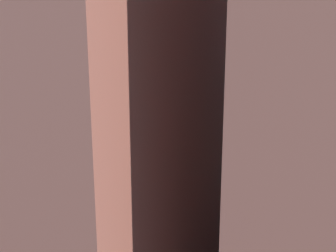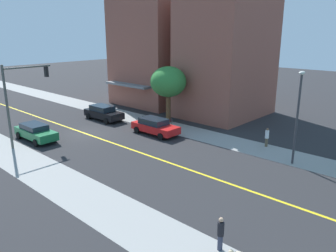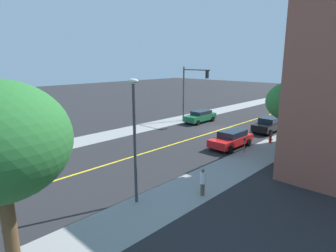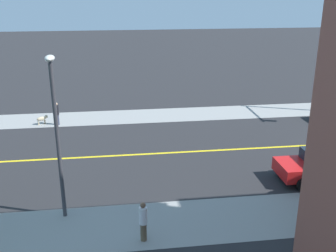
{
  "view_description": "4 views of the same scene",
  "coord_description": "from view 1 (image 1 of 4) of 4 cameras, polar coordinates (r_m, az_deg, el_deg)",
  "views": [
    {
      "loc": [
        -23.48,
        -1.51,
        6.57
      ],
      "look_at": [
        -0.48,
        11.6,
        2.01
      ],
      "focal_mm": 29.92,
      "sensor_mm": 36.0,
      "label": 1
    },
    {
      "loc": [
        16.91,
        26.16,
        9.34
      ],
      "look_at": [
        -1.15,
        9.56,
        2.35
      ],
      "focal_mm": 35.62,
      "sensor_mm": 36.0,
      "label": 2
    },
    {
      "loc": [
        -17.22,
        26.66,
        7.62
      ],
      "look_at": [
        -0.3,
        8.97,
        1.97
      ],
      "focal_mm": 30.42,
      "sensor_mm": 36.0,
      "label": 3
    },
    {
      "loc": [
        -20.97,
        15.12,
        9.09
      ],
      "look_at": [
        0.15,
        12.27,
        1.6
      ],
      "focal_mm": 42.42,
      "sensor_mm": 36.0,
      "label": 4
    }
  ],
  "objects": [
    {
      "name": "street_tree_right_corner",
      "position": [
        15.93,
        13.04,
        1.26
      ],
      "size": [
        3.72,
        3.72,
        5.91
      ],
      "color": "brown",
      "rests_on": "ground"
    },
    {
      "name": "green_sedan_right_curb",
      "position": [
        28.19,
        29.11,
        -3.34
      ],
      "size": [
        2.01,
        4.76,
        1.47
      ],
      "rotation": [
        0.0,
        0.0,
        1.58
      ],
      "color": "#196638",
      "rests_on": "ground"
    },
    {
      "name": "parking_meter",
      "position": [
        19.73,
        7.48,
        -7.17
      ],
      "size": [
        0.12,
        0.18,
        1.28
      ],
      "color": "#4C4C51",
      "rests_on": "ground"
    },
    {
      "name": "sidewalk_right",
      "position": [
        31.36,
        26.28,
        -3.34
      ],
      "size": [
        3.33,
        126.0,
        0.01
      ],
      "primitive_type": "cube",
      "color": "gray",
      "rests_on": "ground"
    },
    {
      "name": "street_lamp",
      "position": [
        25.9,
        -17.68,
        3.93
      ],
      "size": [
        0.7,
        0.36,
        6.74
      ],
      "color": "#38383D",
      "rests_on": "ground"
    },
    {
      "name": "street_tree_left_near",
      "position": [
        30.45,
        -27.6,
        5.76
      ],
      "size": [
        4.77,
        4.77,
        7.08
      ],
      "color": "brown",
      "rests_on": "ground"
    },
    {
      "name": "ground_plane",
      "position": [
        24.43,
        25.18,
        -6.79
      ],
      "size": [
        140.0,
        140.0,
        0.0
      ],
      "primitive_type": "plane",
      "color": "#262628"
    },
    {
      "name": "red_sedan_left_curb",
      "position": [
        21.02,
        10.63,
        -6.36
      ],
      "size": [
        2.1,
        4.74,
        1.51
      ],
      "rotation": [
        0.0,
        0.0,
        1.57
      ],
      "color": "red",
      "rests_on": "ground"
    },
    {
      "name": "sidewalk_left",
      "position": [
        17.66,
        23.18,
        -12.88
      ],
      "size": [
        3.33,
        126.0,
        0.01
      ],
      "primitive_type": "cube",
      "color": "gray",
      "rests_on": "ground"
    },
    {
      "name": "pedestrian_black_shirt",
      "position": [
        36.49,
        -5.4,
        0.71
      ],
      "size": [
        0.31,
        0.31,
        1.6
      ],
      "rotation": [
        0.0,
        0.0,
        3.78
      ],
      "color": "#33384C",
      "rests_on": "ground"
    },
    {
      "name": "blue_sedan_left_curb",
      "position": [
        35.14,
        -26.51,
        -0.7
      ],
      "size": [
        2.17,
        4.45,
        1.56
      ],
      "rotation": [
        0.0,
        0.0,
        1.6
      ],
      "color": "#1E429E",
      "rests_on": "ground"
    },
    {
      "name": "small_dog",
      "position": [
        37.39,
        -6.51,
        0.21
      ],
      "size": [
        0.59,
        0.78,
        0.61
      ],
      "rotation": [
        0.0,
        0.0,
        5.24
      ],
      "color": "#C6B28C",
      "rests_on": "ground"
    },
    {
      "name": "traffic_light_mast",
      "position": [
        28.86,
        28.63,
        4.52
      ],
      "size": [
        4.11,
        0.32,
        6.85
      ],
      "rotation": [
        0.0,
        0.0,
        3.14
      ],
      "color": "#474C47",
      "rests_on": "ground"
    },
    {
      "name": "pedestrian_white_shirt",
      "position": [
        22.75,
        -15.83,
        -5.16
      ],
      "size": [
        0.32,
        0.32,
        1.62
      ],
      "rotation": [
        0.0,
        0.0,
        3.89
      ],
      "color": "brown",
      "rests_on": "ground"
    },
    {
      "name": "black_pickup_truck",
      "position": [
        42.39,
        -18.72,
        1.58
      ],
      "size": [
        2.27,
        5.89,
        1.81
      ],
      "rotation": [
        0.0,
        0.0,
        1.56
      ],
      "color": "black",
      "rests_on": "ground"
    },
    {
      "name": "brick_apartment_block",
      "position": [
        10.8,
        -10.83,
        11.04
      ],
      "size": [
        10.49,
        7.95,
        13.65
      ],
      "rotation": [
        0.0,
        0.0,
        -1.57
      ],
      "color": "#935142",
      "rests_on": "ground"
    },
    {
      "name": "fire_hydrant",
      "position": [
        18.45,
        19.73,
        -10.41
      ],
      "size": [
        0.44,
        0.24,
        0.78
      ],
      "color": "red",
      "rests_on": "ground"
    },
    {
      "name": "road_centerline_stripe",
      "position": [
        24.43,
        25.18,
        -6.78
      ],
      "size": [
        0.2,
        126.0,
        0.0
      ],
      "primitive_type": "cube",
      "color": "yellow",
      "rests_on": "ground"
    }
  ]
}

